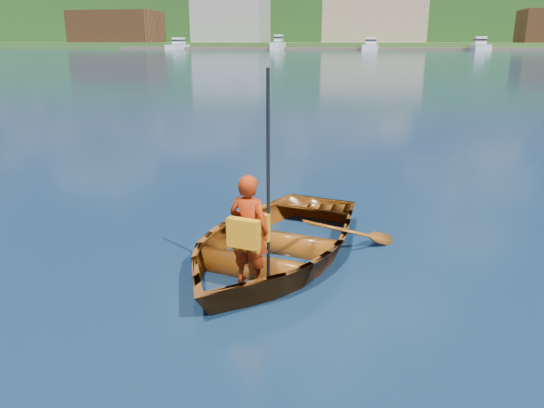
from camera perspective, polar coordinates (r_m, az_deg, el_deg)
ground at (r=6.64m, az=3.62°, el=-5.43°), size 600.00×600.00×0.00m
rowboat at (r=6.41m, az=-0.04°, el=-4.13°), size 3.21×4.00×0.74m
child_paddler at (r=5.42m, az=-2.47°, el=-2.80°), size 0.48×0.39×2.20m
shoreline at (r=242.80m, az=12.87°, el=18.59°), size 400.00×140.00×22.00m
dock at (r=154.08m, az=13.20°, el=15.93°), size 160.05×8.67×0.80m
waterfront_buildings at (r=171.36m, az=10.04°, el=18.65°), size 202.00×16.00×14.00m
marina_yachts at (r=150.20m, az=18.99°, el=15.81°), size 144.17×13.71×4.41m
hillside_trees at (r=243.00m, az=6.55°, el=20.65°), size 291.13×73.06×24.73m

